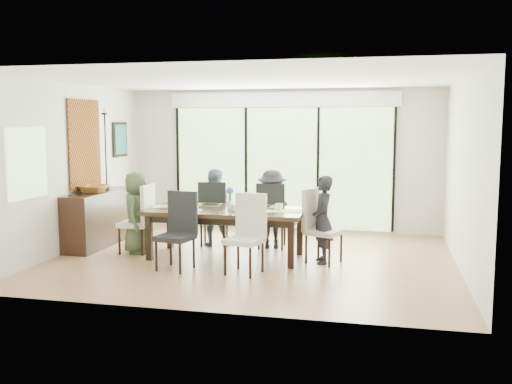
% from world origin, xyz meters
% --- Properties ---
extents(floor, '(6.00, 5.00, 0.01)m').
position_xyz_m(floor, '(0.00, 0.00, -0.01)').
color(floor, brown).
rests_on(floor, ground).
extents(ceiling, '(6.00, 5.00, 0.01)m').
position_xyz_m(ceiling, '(0.00, 0.00, 2.71)').
color(ceiling, white).
rests_on(ceiling, wall_back).
extents(wall_back, '(6.00, 0.02, 2.70)m').
position_xyz_m(wall_back, '(0.00, 2.51, 1.35)').
color(wall_back, beige).
rests_on(wall_back, floor).
extents(wall_front, '(6.00, 0.02, 2.70)m').
position_xyz_m(wall_front, '(0.00, -2.51, 1.35)').
color(wall_front, beige).
rests_on(wall_front, floor).
extents(wall_left, '(0.02, 5.00, 2.70)m').
position_xyz_m(wall_left, '(-3.01, 0.00, 1.35)').
color(wall_left, silver).
rests_on(wall_left, floor).
extents(wall_right, '(0.02, 5.00, 2.70)m').
position_xyz_m(wall_right, '(3.01, 0.00, 1.35)').
color(wall_right, white).
rests_on(wall_right, floor).
extents(glass_doors, '(4.20, 0.02, 2.30)m').
position_xyz_m(glass_doors, '(0.00, 2.47, 1.20)').
color(glass_doors, '#598C3F').
rests_on(glass_doors, wall_back).
extents(blinds_header, '(4.40, 0.06, 0.28)m').
position_xyz_m(blinds_header, '(0.00, 2.46, 2.50)').
color(blinds_header, white).
rests_on(blinds_header, wall_back).
extents(mullion_a, '(0.05, 0.04, 2.30)m').
position_xyz_m(mullion_a, '(-2.10, 2.46, 1.20)').
color(mullion_a, black).
rests_on(mullion_a, wall_back).
extents(mullion_b, '(0.05, 0.04, 2.30)m').
position_xyz_m(mullion_b, '(-0.70, 2.46, 1.20)').
color(mullion_b, black).
rests_on(mullion_b, wall_back).
extents(mullion_c, '(0.05, 0.04, 2.30)m').
position_xyz_m(mullion_c, '(0.70, 2.46, 1.20)').
color(mullion_c, black).
rests_on(mullion_c, wall_back).
extents(mullion_d, '(0.05, 0.04, 2.30)m').
position_xyz_m(mullion_d, '(2.10, 2.46, 1.20)').
color(mullion_d, black).
rests_on(mullion_d, wall_back).
extents(side_window, '(0.02, 0.90, 1.00)m').
position_xyz_m(side_window, '(-2.97, -1.20, 1.50)').
color(side_window, '#8CAD7F').
rests_on(side_window, wall_left).
extents(deck, '(6.00, 1.80, 0.10)m').
position_xyz_m(deck, '(0.00, 3.40, -0.05)').
color(deck, brown).
rests_on(deck, ground).
extents(rail_top, '(6.00, 0.08, 0.06)m').
position_xyz_m(rail_top, '(0.00, 4.20, 0.55)').
color(rail_top, brown).
rests_on(rail_top, deck).
extents(foliage_left, '(3.20, 3.20, 3.20)m').
position_xyz_m(foliage_left, '(-1.80, 5.20, 1.44)').
color(foliage_left, '#14380F').
rests_on(foliage_left, ground).
extents(foliage_mid, '(4.00, 4.00, 4.00)m').
position_xyz_m(foliage_mid, '(0.40, 5.80, 1.80)').
color(foliage_mid, '#14380F').
rests_on(foliage_mid, ground).
extents(foliage_right, '(2.80, 2.80, 2.80)m').
position_xyz_m(foliage_right, '(2.20, 5.00, 1.26)').
color(foliage_right, '#14380F').
rests_on(foliage_right, ground).
extents(foliage_far, '(3.60, 3.60, 3.60)m').
position_xyz_m(foliage_far, '(-0.60, 6.50, 1.62)').
color(foliage_far, '#14380F').
rests_on(foliage_far, ground).
extents(table_top, '(2.41, 1.10, 0.06)m').
position_xyz_m(table_top, '(-0.42, 0.01, 0.72)').
color(table_top, black).
rests_on(table_top, floor).
extents(table_apron, '(2.21, 0.90, 0.10)m').
position_xyz_m(table_apron, '(-0.42, 0.01, 0.63)').
color(table_apron, black).
rests_on(table_apron, floor).
extents(table_leg_fl, '(0.09, 0.09, 0.69)m').
position_xyz_m(table_leg_fl, '(-1.50, -0.42, 0.35)').
color(table_leg_fl, black).
rests_on(table_leg_fl, floor).
extents(table_leg_fr, '(0.09, 0.09, 0.69)m').
position_xyz_m(table_leg_fr, '(0.66, -0.42, 0.35)').
color(table_leg_fr, black).
rests_on(table_leg_fr, floor).
extents(table_leg_bl, '(0.09, 0.09, 0.69)m').
position_xyz_m(table_leg_bl, '(-1.50, 0.44, 0.35)').
color(table_leg_bl, black).
rests_on(table_leg_bl, floor).
extents(table_leg_br, '(0.09, 0.09, 0.69)m').
position_xyz_m(table_leg_br, '(0.66, 0.44, 0.35)').
color(table_leg_br, black).
rests_on(table_leg_br, floor).
extents(chair_left_end, '(0.47, 0.47, 1.10)m').
position_xyz_m(chair_left_end, '(-1.92, 0.01, 0.55)').
color(chair_left_end, silver).
rests_on(chair_left_end, floor).
extents(chair_right_end, '(0.60, 0.60, 1.10)m').
position_xyz_m(chair_right_end, '(1.08, 0.01, 0.55)').
color(chair_right_end, beige).
rests_on(chair_right_end, floor).
extents(chair_far_left, '(0.53, 0.53, 1.10)m').
position_xyz_m(chair_far_left, '(-0.87, 0.86, 0.55)').
color(chair_far_left, black).
rests_on(chair_far_left, floor).
extents(chair_far_right, '(0.49, 0.49, 1.10)m').
position_xyz_m(chair_far_right, '(0.13, 0.86, 0.55)').
color(chair_far_right, black).
rests_on(chair_far_right, floor).
extents(chair_near_left, '(0.54, 0.54, 1.10)m').
position_xyz_m(chair_near_left, '(-0.92, -0.86, 0.55)').
color(chair_near_left, black).
rests_on(chair_near_left, floor).
extents(chair_near_right, '(0.56, 0.56, 1.10)m').
position_xyz_m(chair_near_right, '(0.08, -0.86, 0.55)').
color(chair_near_right, beige).
rests_on(chair_near_right, floor).
extents(person_left_end, '(0.47, 0.66, 1.30)m').
position_xyz_m(person_left_end, '(-1.90, 0.01, 0.65)').
color(person_left_end, '#3C4C32').
rests_on(person_left_end, floor).
extents(person_right_end, '(0.52, 0.68, 1.30)m').
position_xyz_m(person_right_end, '(1.06, 0.01, 0.65)').
color(person_right_end, black).
rests_on(person_right_end, floor).
extents(person_far_left, '(0.67, 0.49, 1.30)m').
position_xyz_m(person_far_left, '(-0.87, 0.84, 0.65)').
color(person_far_left, slate).
rests_on(person_far_left, floor).
extents(person_far_right, '(0.65, 0.47, 1.30)m').
position_xyz_m(person_far_right, '(0.13, 0.84, 0.65)').
color(person_far_right, '#221C2B').
rests_on(person_far_right, floor).
extents(placemat_left, '(0.44, 0.32, 0.01)m').
position_xyz_m(placemat_left, '(-1.37, 0.01, 0.76)').
color(placemat_left, '#89C345').
rests_on(placemat_left, table_top).
extents(placemat_right, '(0.44, 0.32, 0.01)m').
position_xyz_m(placemat_right, '(0.53, 0.01, 0.76)').
color(placemat_right, '#A1C446').
rests_on(placemat_right, table_top).
extents(placemat_far_l, '(0.44, 0.32, 0.01)m').
position_xyz_m(placemat_far_l, '(-0.87, 0.41, 0.76)').
color(placemat_far_l, '#7FB03F').
rests_on(placemat_far_l, table_top).
extents(placemat_far_r, '(0.44, 0.32, 0.01)m').
position_xyz_m(placemat_far_r, '(0.13, 0.41, 0.76)').
color(placemat_far_r, '#80B13F').
rests_on(placemat_far_r, table_top).
extents(placemat_paper, '(0.44, 0.32, 0.01)m').
position_xyz_m(placemat_paper, '(-0.97, -0.29, 0.76)').
color(placemat_paper, white).
rests_on(placemat_paper, table_top).
extents(tablet_far_l, '(0.26, 0.18, 0.01)m').
position_xyz_m(tablet_far_l, '(-0.77, 0.36, 0.77)').
color(tablet_far_l, black).
rests_on(tablet_far_l, table_top).
extents(tablet_far_r, '(0.24, 0.17, 0.01)m').
position_xyz_m(tablet_far_r, '(0.08, 0.36, 0.76)').
color(tablet_far_r, black).
rests_on(tablet_far_r, table_top).
extents(papers, '(0.30, 0.22, 0.00)m').
position_xyz_m(papers, '(0.28, -0.04, 0.76)').
color(papers, white).
rests_on(papers, table_top).
extents(platter_base, '(0.26, 0.26, 0.02)m').
position_xyz_m(platter_base, '(-0.97, -0.29, 0.77)').
color(platter_base, white).
rests_on(platter_base, table_top).
extents(platter_snacks, '(0.20, 0.20, 0.01)m').
position_xyz_m(platter_snacks, '(-0.97, -0.29, 0.79)').
color(platter_snacks, '#C96117').
rests_on(platter_snacks, table_top).
extents(vase, '(0.08, 0.08, 0.12)m').
position_xyz_m(vase, '(-0.37, 0.06, 0.81)').
color(vase, silver).
rests_on(vase, table_top).
extents(hyacinth_stems, '(0.04, 0.04, 0.16)m').
position_xyz_m(hyacinth_stems, '(-0.37, 0.06, 0.93)').
color(hyacinth_stems, '#337226').
rests_on(hyacinth_stems, table_top).
extents(hyacinth_blooms, '(0.11, 0.11, 0.11)m').
position_xyz_m(hyacinth_blooms, '(-0.37, 0.06, 1.03)').
color(hyacinth_blooms, '#4E49B8').
rests_on(hyacinth_blooms, table_top).
extents(laptop, '(0.39, 0.37, 0.03)m').
position_xyz_m(laptop, '(-1.27, -0.09, 0.77)').
color(laptop, silver).
rests_on(laptop, table_top).
extents(cup_a, '(0.18, 0.18, 0.10)m').
position_xyz_m(cup_a, '(-1.12, 0.16, 0.80)').
color(cup_a, white).
rests_on(cup_a, table_top).
extents(cup_b, '(0.14, 0.14, 0.09)m').
position_xyz_m(cup_b, '(-0.27, -0.09, 0.80)').
color(cup_b, white).
rests_on(cup_b, table_top).
extents(cup_c, '(0.17, 0.17, 0.10)m').
position_xyz_m(cup_c, '(0.38, 0.11, 0.80)').
color(cup_c, white).
rests_on(cup_c, table_top).
extents(book, '(0.22, 0.26, 0.02)m').
position_xyz_m(book, '(-0.17, 0.06, 0.76)').
color(book, white).
rests_on(book, table_top).
extents(sideboard, '(0.46, 1.63, 0.92)m').
position_xyz_m(sideboard, '(-2.76, 0.37, 0.46)').
color(sideboard, black).
rests_on(sideboard, floor).
extents(bowl, '(0.49, 0.49, 0.12)m').
position_xyz_m(bowl, '(-2.76, 0.27, 0.98)').
color(bowl, '#955A20').
rests_on(bowl, sideboard).
extents(candlestick_base, '(0.10, 0.10, 0.04)m').
position_xyz_m(candlestick_base, '(-2.76, 0.72, 0.94)').
color(candlestick_base, black).
rests_on(candlestick_base, sideboard).
extents(candlestick_shaft, '(0.02, 0.02, 1.28)m').
position_xyz_m(candlestick_shaft, '(-2.76, 0.72, 1.58)').
color(candlestick_shaft, black).
rests_on(candlestick_shaft, sideboard).
extents(candlestick_pan, '(0.10, 0.10, 0.03)m').
position_xyz_m(candlestick_pan, '(-2.76, 0.72, 2.21)').
color(candlestick_pan, black).
rests_on(candlestick_pan, sideboard).
extents(candle, '(0.04, 0.04, 0.10)m').
position_xyz_m(candle, '(-2.76, 0.72, 2.28)').
color(candle, silver).
rests_on(candle, sideboard).
extents(tapestry, '(0.02, 1.00, 1.50)m').
position_xyz_m(tapestry, '(-2.97, 0.40, 1.70)').
color(tapestry, '#934415').
rests_on(tapestry, wall_left).
extents(art_frame, '(0.03, 0.55, 0.65)m').
position_xyz_m(art_frame, '(-2.97, 1.70, 1.75)').
color(art_frame, black).
rests_on(art_frame, wall_left).
extents(art_canvas, '(0.01, 0.45, 0.55)m').
position_xyz_m(art_canvas, '(-2.95, 1.70, 1.75)').
color(art_canvas, '#1A4D53').
rests_on(art_canvas, wall_left).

